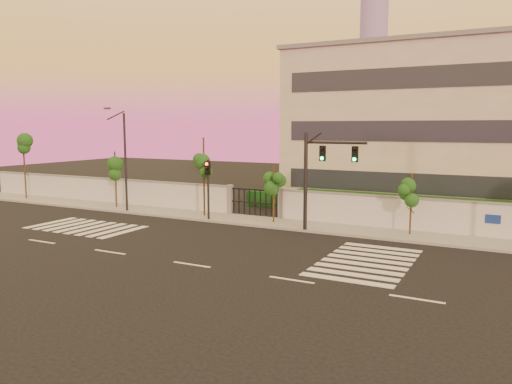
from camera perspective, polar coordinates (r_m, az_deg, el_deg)
ground at (r=23.32m, az=-7.36°, el=-8.24°), size 120.00×120.00×0.00m
sidewalk at (r=32.23m, az=3.37°, el=-3.66°), size 60.00×3.00×0.15m
perimeter_wall at (r=33.37m, az=4.61°, el=-1.55°), size 60.00×0.36×2.20m
hedge_row at (r=35.56m, az=7.90°, el=-1.45°), size 41.00×4.25×1.80m
institutional_building at (r=40.55m, az=22.15°, el=6.74°), size 24.40×12.40×12.25m
distant_skyscraper at (r=313.37m, az=13.31°, el=17.52°), size 16.00×16.00×118.00m
road_markings at (r=27.19m, az=-5.57°, el=-5.92°), size 57.00×7.62×0.02m
street_tree_a at (r=47.00m, az=-24.98°, el=3.99°), size 1.59×1.26×5.45m
street_tree_b at (r=39.51m, az=-15.75°, el=2.79°), size 1.50×1.20×4.42m
street_tree_c at (r=34.54m, az=-5.95°, el=3.78°), size 1.50×1.20×5.56m
street_tree_d at (r=32.00m, az=2.08°, el=1.27°), size 1.35×1.07×3.85m
street_tree_e at (r=29.75m, az=17.39°, el=0.22°), size 1.30×1.04×3.68m
traffic_signal_main at (r=29.44m, az=7.05°, el=2.50°), size 3.77×0.40×5.96m
traffic_signal_secondary at (r=33.21m, az=-5.51°, el=1.10°), size 0.32×0.33×4.13m
streetlight_west at (r=37.48m, az=-14.87°, el=3.90°), size 0.45×1.83×7.61m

